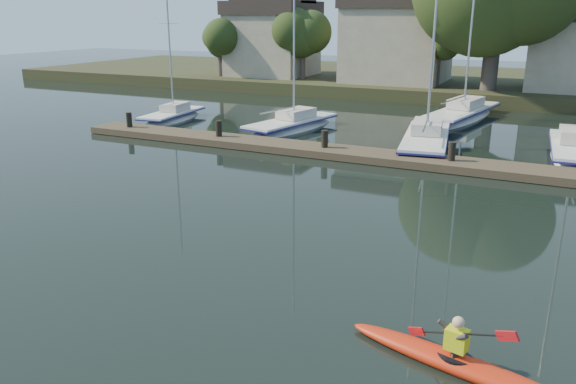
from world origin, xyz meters
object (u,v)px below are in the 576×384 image
at_px(dock, 385,157).
at_px(sailboat_3, 574,161).
at_px(sailboat_0, 173,123).
at_px(sailboat_2, 425,150).
at_px(sailboat_6, 461,122).
at_px(kayak, 461,362).
at_px(sailboat_1, 291,133).

height_order(dock, sailboat_3, sailboat_3).
height_order(dock, sailboat_0, sailboat_0).
bearing_deg(sailboat_2, dock, -114.02).
distance_m(sailboat_0, sailboat_6, 18.78).
xyz_separation_m(kayak, sailboat_2, (-4.79, 18.84, -0.38)).
xyz_separation_m(sailboat_2, sailboat_3, (6.92, 0.83, -0.01)).
height_order(sailboat_3, sailboat_6, sailboat_6).
distance_m(dock, sailboat_3, 9.25).
bearing_deg(sailboat_6, kayak, -70.44).
distance_m(dock, sailboat_2, 4.01).
bearing_deg(sailboat_6, dock, -85.69).
bearing_deg(sailboat_0, dock, -21.55).
relative_size(kayak, sailboat_6, 0.28).
relative_size(dock, sailboat_1, 2.50).
distance_m(sailboat_2, sailboat_3, 6.97).
distance_m(sailboat_1, sailboat_3, 15.09).
distance_m(dock, sailboat_0, 16.09).
height_order(sailboat_0, sailboat_2, sailboat_2).
distance_m(sailboat_0, sailboat_3, 23.40).
distance_m(sailboat_1, sailboat_2, 8.25).
xyz_separation_m(dock, sailboat_1, (-7.12, 5.00, -0.39)).
height_order(sailboat_2, sailboat_3, sailboat_2).
bearing_deg(sailboat_6, sailboat_0, -143.08).
height_order(kayak, sailboat_0, sailboat_0).
relative_size(sailboat_1, sailboat_2, 0.87).
relative_size(sailboat_0, sailboat_1, 0.77).
bearing_deg(sailboat_1, kayak, -45.06).
bearing_deg(sailboat_1, sailboat_3, 10.76).
bearing_deg(sailboat_1, sailboat_6, 54.90).
relative_size(kayak, sailboat_2, 0.31).
xyz_separation_m(sailboat_1, sailboat_2, (8.17, -1.15, -0.01)).
distance_m(kayak, dock, 16.10).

